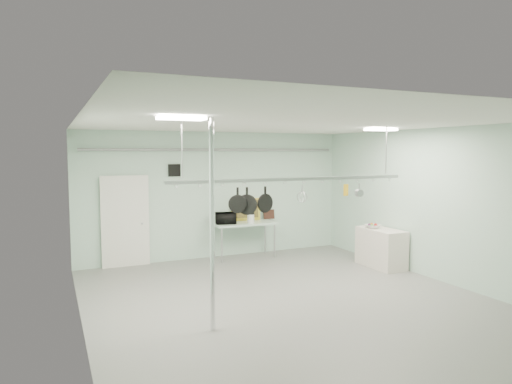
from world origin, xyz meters
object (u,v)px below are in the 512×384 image
skillet_mid (247,201)px  skillet_right (265,199)px  prep_table (244,225)px  fruit_bowl (373,226)px  coffee_canister (251,219)px  pot_rack (295,178)px  side_cabinet (381,248)px  microwave (226,218)px  skillet_left (238,200)px  chrome_pole (212,226)px

skillet_mid → skillet_right: (0.35, 0.00, 0.01)m
prep_table → fruit_bowl: (2.44, -2.02, 0.11)m
prep_table → skillet_mid: (-1.35, -3.30, 1.01)m
coffee_canister → pot_rack: bearing=-99.1°
side_cabinet → microwave: bearing=144.1°
microwave → skillet_right: (-0.49, -3.31, 0.81)m
side_cabinet → skillet_left: skillet_left is taller
fruit_bowl → skillet_mid: (-3.79, -1.28, 0.90)m
coffee_canister → fruit_bowl: size_ratio=0.66×
chrome_pole → skillet_right: chrome_pole is taller
skillet_left → skillet_right: 0.53m
pot_rack → microwave: bearing=91.8°
prep_table → skillet_mid: size_ratio=3.29×
pot_rack → microwave: (-0.10, 3.31, -1.19)m
side_cabinet → skillet_mid: skillet_mid is taller
fruit_bowl → pot_rack: bearing=-155.8°
pot_rack → coffee_canister: 3.40m
fruit_bowl → skillet_right: (-3.44, -1.28, 0.91)m
microwave → skillet_right: skillet_right is taller
skillet_mid → fruit_bowl: bearing=50.8°
side_cabinet → fruit_bowl: fruit_bowl is taller
prep_table → fruit_bowl: 3.17m
microwave → coffee_canister: bearing=178.3°
pot_rack → microwave: 3.52m
fruit_bowl → skillet_right: 3.78m
coffee_canister → skillet_left: skillet_left is taller
skillet_left → side_cabinet: bearing=33.8°
side_cabinet → skillet_left: 4.45m
skillet_left → skillet_mid: same height
fruit_bowl → skillet_left: skillet_left is taller
fruit_bowl → skillet_mid: bearing=-161.4°
coffee_canister → skillet_right: skillet_right is taller
pot_rack → skillet_right: pot_rack is taller
chrome_pole → skillet_left: chrome_pole is taller
side_cabinet → coffee_canister: (-2.45, 2.04, 0.57)m
chrome_pole → skillet_mid: chrome_pole is taller
prep_table → skillet_left: size_ratio=3.69×
side_cabinet → coffee_canister: size_ratio=5.29×
prep_table → skillet_mid: 3.70m
pot_rack → skillet_right: 0.70m
fruit_bowl → skillet_mid: size_ratio=0.71×
microwave → fruit_bowl: 3.58m
chrome_pole → skillet_mid: bearing=43.4°
fruit_bowl → skillet_mid: 4.10m
prep_table → coffee_canister: 0.27m
skillet_right → pot_rack: bearing=-13.5°
microwave → skillet_left: bearing=87.1°
chrome_pole → prep_table: chrome_pole is taller
skillet_left → skillet_right: (0.53, 0.00, -0.01)m
coffee_canister → chrome_pole: bearing=-120.8°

